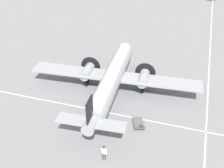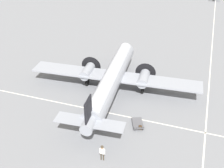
{
  "view_description": "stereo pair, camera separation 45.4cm",
  "coord_description": "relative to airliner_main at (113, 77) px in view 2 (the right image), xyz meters",
  "views": [
    {
      "loc": [
        9.22,
        -28.99,
        20.62
      ],
      "look_at": [
        0.0,
        0.0,
        1.55
      ],
      "focal_mm": 45.0,
      "sensor_mm": 36.0,
      "label": 1
    },
    {
      "loc": [
        9.66,
        -28.85,
        20.62
      ],
      "look_at": [
        0.0,
        0.0,
        1.55
      ],
      "focal_mm": 45.0,
      "sensor_mm": 36.0,
      "label": 2
    }
  ],
  "objects": [
    {
      "name": "baggage_cart",
      "position": [
        4.73,
        -5.4,
        -2.14
      ],
      "size": [
        1.82,
        2.33,
        0.56
      ],
      "rotation": [
        0.0,
        0.0,
        1.96
      ],
      "color": "#56565B",
      "rests_on": "ground_plane"
    },
    {
      "name": "suitcase_near_door",
      "position": [
        5.19,
        -6.01,
        -2.12
      ],
      "size": [
        0.37,
        0.12,
        0.63
      ],
      "color": "#47331E",
      "rests_on": "ground_plane"
    },
    {
      "name": "apron_line_eastwest",
      "position": [
        0.03,
        -4.28,
        -2.41
      ],
      "size": [
        120.0,
        0.16,
        0.01
      ],
      "color": "silver",
      "rests_on": "ground_plane"
    },
    {
      "name": "crew_foreground",
      "position": [
        2.74,
        -11.4,
        -1.32
      ],
      "size": [
        0.59,
        0.3,
        1.75
      ],
      "rotation": [
        0.0,
        0.0,
        0.02
      ],
      "color": "#473D2D",
      "rests_on": "ground_plane"
    },
    {
      "name": "airliner_main",
      "position": [
        0.0,
        0.0,
        0.0
      ],
      "size": [
        22.55,
        19.97,
        5.44
      ],
      "rotation": [
        0.0,
        0.0,
        1.64
      ],
      "color": "#9399A3",
      "rests_on": "ground_plane"
    },
    {
      "name": "apron_line_northsouth",
      "position": [
        12.01,
        -0.36,
        -2.41
      ],
      "size": [
        0.16,
        120.0,
        0.01
      ],
      "color": "silver",
      "rests_on": "ground_plane"
    },
    {
      "name": "ground_plane",
      "position": [
        0.03,
        -0.36,
        -2.42
      ],
      "size": [
        300.0,
        300.0,
        0.0
      ],
      "primitive_type": "plane",
      "color": "slate"
    },
    {
      "name": "suitcase_upright_spare",
      "position": [
        2.4,
        -6.74,
        -2.17
      ],
      "size": [
        0.41,
        0.13,
        0.53
      ],
      "color": "brown",
      "rests_on": "ground_plane"
    }
  ]
}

